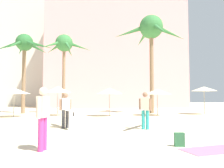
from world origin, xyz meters
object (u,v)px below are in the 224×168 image
at_px(cafe_umbrella_5, 204,89).
at_px(backpack, 179,140).
at_px(cafe_umbrella_6, 109,91).
at_px(cafe_umbrella_0, 58,90).
at_px(cafe_umbrella_3, 157,92).
at_px(person_mid_left, 145,109).
at_px(palm_tree_left, 151,31).
at_px(person_mid_center, 66,109).
at_px(palm_tree_center, 64,47).
at_px(cafe_umbrella_1, 14,91).
at_px(palm_tree_far_left, 25,47).
at_px(person_far_right, 43,115).
at_px(beach_towel, 215,150).

height_order(cafe_umbrella_5, backpack, cafe_umbrella_5).
bearing_deg(cafe_umbrella_6, cafe_umbrella_0, 169.40).
height_order(cafe_umbrella_3, person_mid_left, cafe_umbrella_3).
height_order(cafe_umbrella_3, backpack, cafe_umbrella_3).
xyz_separation_m(palm_tree_left, person_mid_center, (-7.30, -9.75, -7.04)).
xyz_separation_m(palm_tree_center, backpack, (4.99, -15.03, -6.13)).
height_order(cafe_umbrella_1, person_mid_left, cafe_umbrella_1).
relative_size(palm_tree_far_left, person_mid_left, 3.04).
height_order(cafe_umbrella_0, person_far_right, cafe_umbrella_0).
bearing_deg(person_mid_center, cafe_umbrella_1, 10.19).
xyz_separation_m(palm_tree_far_left, cafe_umbrella_0, (3.54, -3.22, -4.13)).
relative_size(cafe_umbrella_0, cafe_umbrella_6, 1.05).
xyz_separation_m(beach_towel, person_mid_left, (-0.91, 4.47, 0.94)).
bearing_deg(palm_tree_far_left, backpack, -60.60).
height_order(backpack, person_mid_center, person_mid_center).
height_order(cafe_umbrella_5, beach_towel, cafe_umbrella_5).
distance_m(cafe_umbrella_0, cafe_umbrella_6, 4.28).
bearing_deg(person_far_right, palm_tree_center, 110.11).
height_order(palm_tree_center, cafe_umbrella_5, palm_tree_center).
bearing_deg(palm_tree_center, cafe_umbrella_6, -41.34).
bearing_deg(beach_towel, cafe_umbrella_0, 115.02).
distance_m(palm_tree_left, cafe_umbrella_5, 7.37).
bearing_deg(backpack, palm_tree_center, 27.70).
xyz_separation_m(cafe_umbrella_5, cafe_umbrella_6, (-8.64, -1.00, -0.25)).
relative_size(cafe_umbrella_1, person_mid_center, 0.82).
distance_m(palm_tree_far_left, cafe_umbrella_5, 17.13).
bearing_deg(cafe_umbrella_0, person_far_right, -85.00).
distance_m(cafe_umbrella_6, person_far_right, 12.11).
xyz_separation_m(palm_tree_center, cafe_umbrella_3, (8.02, -3.41, -4.36)).
height_order(palm_tree_left, person_far_right, palm_tree_left).
xyz_separation_m(cafe_umbrella_0, person_mid_left, (5.12, -8.44, -1.20)).
bearing_deg(cafe_umbrella_5, person_mid_left, -131.74).
bearing_deg(palm_tree_center, backpack, -71.63).
height_order(palm_tree_far_left, cafe_umbrella_0, palm_tree_far_left).
bearing_deg(person_mid_left, cafe_umbrella_6, -147.48).
bearing_deg(cafe_umbrella_1, cafe_umbrella_3, 1.32).
distance_m(palm_tree_far_left, cafe_umbrella_1, 5.98).
height_order(cafe_umbrella_5, person_mid_left, cafe_umbrella_5).
height_order(palm_tree_center, person_far_right, palm_tree_center).
distance_m(palm_tree_left, beach_towel, 17.30).
xyz_separation_m(cafe_umbrella_1, beach_towel, (9.18, -11.96, -2.00)).
distance_m(cafe_umbrella_3, cafe_umbrella_5, 4.70).
bearing_deg(cafe_umbrella_6, cafe_umbrella_3, 1.45).
distance_m(cafe_umbrella_3, cafe_umbrella_6, 4.03).
bearing_deg(cafe_umbrella_5, cafe_umbrella_1, -175.83).
height_order(cafe_umbrella_0, cafe_umbrella_1, cafe_umbrella_0).
bearing_deg(backpack, cafe_umbrella_1, 45.70).
relative_size(person_mid_left, person_far_right, 1.38).
bearing_deg(cafe_umbrella_5, cafe_umbrella_3, -168.92).
distance_m(beach_towel, person_mid_left, 4.66).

